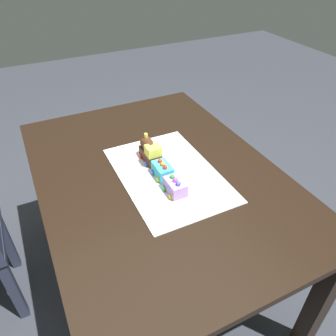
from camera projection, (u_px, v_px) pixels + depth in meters
ground_plane at (160, 273)px, 1.86m from camera, size 8.00×8.00×0.00m
dining_table at (158, 191)px, 1.48m from camera, size 1.40×1.00×0.74m
cake_board at (168, 174)px, 1.41m from camera, size 0.60×0.40×0.00m
cake_locomotive at (150, 152)px, 1.46m from camera, size 0.14×0.08×0.12m
cake_car_caboose_turquoise at (163, 170)px, 1.37m from camera, size 0.10×0.08×0.07m
cake_car_gondola_lavender at (175, 186)px, 1.29m from camera, size 0.10×0.08×0.07m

